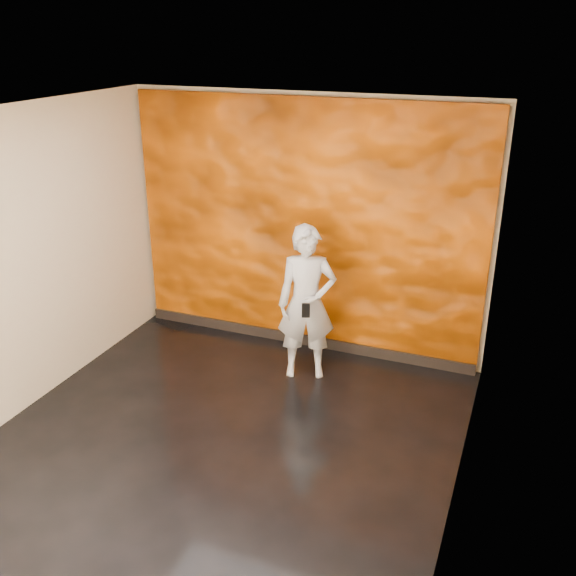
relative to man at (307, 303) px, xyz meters
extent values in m
cube|color=black|center=(-0.28, -1.31, -0.81)|extent=(4.00, 4.00, 0.01)
cube|color=beige|center=(-0.28, 0.69, 0.59)|extent=(4.00, 0.02, 2.80)
cube|color=beige|center=(-0.28, -3.31, 0.59)|extent=(4.00, 0.02, 2.80)
cube|color=beige|center=(-2.28, -1.31, 0.59)|extent=(0.02, 4.00, 2.80)
cube|color=beige|center=(1.72, -1.31, 0.59)|extent=(0.02, 4.00, 2.80)
cube|color=white|center=(-0.28, -1.31, 1.99)|extent=(4.00, 4.00, 0.01)
cube|color=#FA6A03|center=(-0.28, 0.65, 0.57)|extent=(3.90, 0.06, 2.75)
cube|color=black|center=(-0.28, 0.61, -0.75)|extent=(3.90, 0.04, 0.12)
imported|color=#8F959E|center=(0.00, 0.00, 0.00)|extent=(0.69, 0.57, 1.62)
cube|color=black|center=(0.08, -0.24, 0.03)|extent=(0.08, 0.04, 0.15)
camera|label=1|loc=(2.01, -5.58, 2.62)|focal=40.00mm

